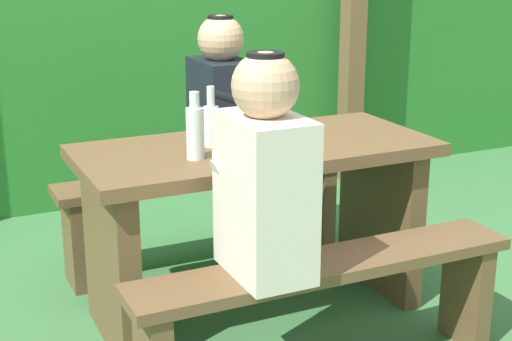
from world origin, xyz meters
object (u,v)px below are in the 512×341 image
object	(u,v)px
person_white_shirt	(265,175)
person_black_coat	(222,101)
drinking_glass	(296,132)
bottle_right	(195,131)
picnic_table	(256,200)
bottle_left	(211,123)
bench_near	(326,295)
cell_phone	(284,129)
bench_far	(205,198)

from	to	relation	value
person_white_shirt	person_black_coat	distance (m)	1.17
person_black_coat	drinking_glass	xyz separation A→B (m)	(0.06, -0.61, -0.02)
person_black_coat	bottle_right	xyz separation A→B (m)	(-0.38, -0.66, 0.04)
picnic_table	bottle_left	world-z (taller)	bottle_left
person_black_coat	drinking_glass	size ratio (longest dim) A/B	8.23
bottle_left	bench_near	bearing A→B (deg)	-74.39
bench_near	person_white_shirt	xyz separation A→B (m)	(-0.23, 0.00, 0.46)
picnic_table	cell_phone	size ratio (longest dim) A/B	10.00
person_white_shirt	picnic_table	bearing A→B (deg)	67.43
bench_far	bottle_left	bearing A→B (deg)	-108.11
person_black_coat	bottle_right	size ratio (longest dim) A/B	2.89
person_white_shirt	bottle_right	distance (m)	0.47
bottle_left	cell_phone	world-z (taller)	bottle_left
bench_near	person_black_coat	xyz separation A→B (m)	(0.09, 1.12, 0.46)
bench_near	cell_phone	distance (m)	0.85
person_white_shirt	bottle_left	distance (m)	0.61
bench_far	picnic_table	bearing A→B (deg)	-90.00
person_black_coat	drinking_glass	distance (m)	0.62
picnic_table	bench_near	distance (m)	0.59
bench_near	cell_phone	size ratio (longest dim) A/B	10.00
picnic_table	person_white_shirt	distance (m)	0.67
drinking_glass	bottle_right	world-z (taller)	bottle_right
bench_far	person_black_coat	size ratio (longest dim) A/B	1.95
person_white_shirt	person_black_coat	size ratio (longest dim) A/B	1.00
bench_near	bottle_left	bearing A→B (deg)	105.61
bottle_right	cell_phone	bearing A→B (deg)	26.91
bench_near	bench_far	bearing A→B (deg)	90.00
picnic_table	person_white_shirt	world-z (taller)	person_white_shirt
person_white_shirt	bottle_left	size ratio (longest dim) A/B	3.05
person_black_coat	cell_phone	world-z (taller)	person_black_coat
person_black_coat	bottle_right	world-z (taller)	person_black_coat
picnic_table	cell_phone	distance (m)	0.34
picnic_table	bench_far	size ratio (longest dim) A/B	1.00
bench_far	bottle_left	world-z (taller)	bottle_left
person_black_coat	cell_phone	distance (m)	0.43
bench_far	bottle_right	size ratio (longest dim) A/B	5.62
bench_far	person_white_shirt	xyz separation A→B (m)	(-0.23, -1.12, 0.46)
bench_near	bench_far	distance (m)	1.13
bench_near	bottle_right	bearing A→B (deg)	121.67
bench_near	person_white_shirt	distance (m)	0.52
person_white_shirt	cell_phone	size ratio (longest dim) A/B	5.14
person_white_shirt	drinking_glass	size ratio (longest dim) A/B	8.23
bottle_right	cell_phone	xyz separation A→B (m)	(0.49, 0.25, -0.10)
person_black_coat	bottle_left	world-z (taller)	person_black_coat
bench_far	cell_phone	distance (m)	0.61
person_black_coat	bottle_left	xyz separation A→B (m)	(-0.26, -0.52, 0.03)
person_black_coat	drinking_glass	world-z (taller)	person_black_coat
cell_phone	person_white_shirt	bearing A→B (deg)	-91.71
bench_near	drinking_glass	world-z (taller)	drinking_glass
person_black_coat	bottle_right	bearing A→B (deg)	-119.95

